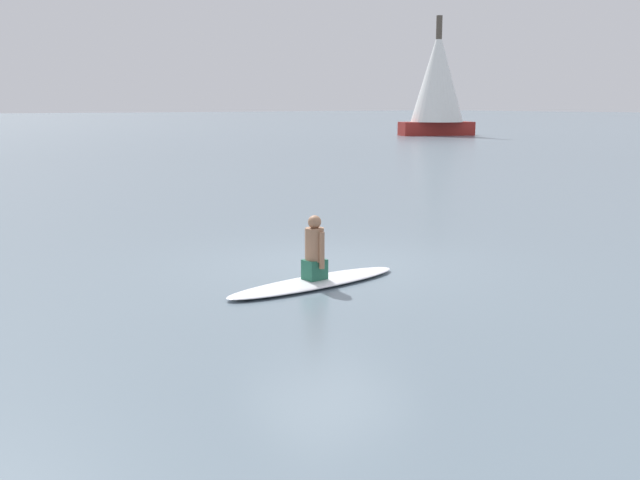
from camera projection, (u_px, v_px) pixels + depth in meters
name	position (u px, v px, depth m)	size (l,w,h in m)	color
ground_plane	(328.00, 266.00, 12.22)	(400.00, 400.00, 0.00)	slate
surfboard	(315.00, 282.00, 10.91)	(3.04, 0.69, 0.09)	white
person_paddler	(315.00, 250.00, 10.83)	(0.33, 0.41, 0.95)	#26664C
sailboat_near_left	(438.00, 80.00, 61.01)	(6.41, 5.63, 9.63)	maroon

